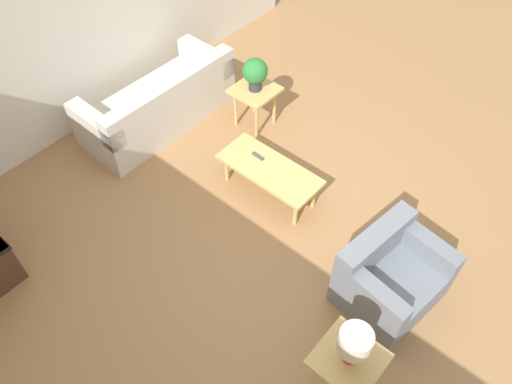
# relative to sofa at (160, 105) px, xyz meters

# --- Properties ---
(ground_plane) EXTENTS (14.00, 14.00, 0.00)m
(ground_plane) POSITION_rel_sofa_xyz_m (-2.24, 0.33, -0.30)
(ground_plane) COLOR #A87A4C
(wall_right) EXTENTS (0.12, 7.20, 2.70)m
(wall_right) POSITION_rel_sofa_xyz_m (0.82, 0.33, 1.05)
(wall_right) COLOR silver
(wall_right) RESTS_ON ground_plane
(sofa) EXTENTS (0.89, 2.02, 0.79)m
(sofa) POSITION_rel_sofa_xyz_m (0.00, 0.00, 0.00)
(sofa) COLOR silver
(sofa) RESTS_ON ground_plane
(armchair) EXTENTS (0.87, 1.02, 0.79)m
(armchair) POSITION_rel_sofa_xyz_m (-3.55, 0.30, 0.02)
(armchair) COLOR slate
(armchair) RESTS_ON ground_plane
(coffee_table) EXTENTS (1.19, 0.51, 0.40)m
(coffee_table) POSITION_rel_sofa_xyz_m (-1.84, 0.02, 0.06)
(coffee_table) COLOR tan
(coffee_table) RESTS_ON ground_plane
(side_table_plant) EXTENTS (0.52, 0.52, 0.56)m
(side_table_plant) POSITION_rel_sofa_xyz_m (-0.93, -0.78, 0.17)
(side_table_plant) COLOR tan
(side_table_plant) RESTS_ON ground_plane
(side_table_lamp) EXTENTS (0.52, 0.52, 0.56)m
(side_table_lamp) POSITION_rel_sofa_xyz_m (-3.74, 1.32, 0.17)
(side_table_lamp) COLOR tan
(side_table_lamp) RESTS_ON ground_plane
(potted_plant) EXTENTS (0.31, 0.31, 0.43)m
(potted_plant) POSITION_rel_sofa_xyz_m (-0.93, -0.78, 0.51)
(potted_plant) COLOR #333338
(potted_plant) RESTS_ON side_table_plant
(table_lamp) EXTENTS (0.26, 0.26, 0.42)m
(table_lamp) POSITION_rel_sofa_xyz_m (-3.74, 1.32, 0.54)
(table_lamp) COLOR red
(table_lamp) RESTS_ON side_table_lamp
(remote_control) EXTENTS (0.16, 0.05, 0.02)m
(remote_control) POSITION_rel_sofa_xyz_m (-1.63, -0.03, 0.12)
(remote_control) COLOR #4C4C51
(remote_control) RESTS_ON coffee_table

